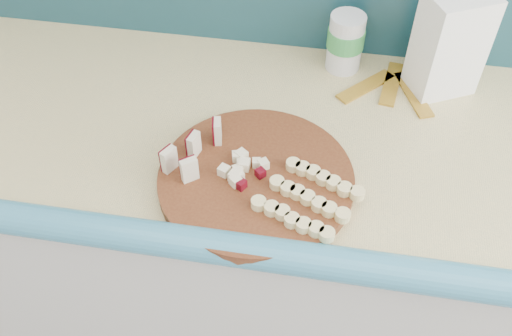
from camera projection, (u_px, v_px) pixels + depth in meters
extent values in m
cube|color=beige|center=(384.00, 274.00, 1.45)|extent=(2.20, 0.60, 0.88)
cube|color=#DBC780|center=(423.00, 150.00, 1.12)|extent=(2.20, 0.60, 0.03)
cube|color=teal|center=(428.00, 282.00, 0.92)|extent=(2.20, 0.06, 0.03)
cylinder|color=#481F0F|center=(256.00, 180.00, 1.03)|extent=(0.47, 0.47, 0.02)
cube|color=beige|center=(169.00, 160.00, 1.02)|extent=(0.02, 0.03, 0.05)
cube|color=#49050F|center=(166.00, 158.00, 1.02)|extent=(0.02, 0.03, 0.05)
cube|color=beige|center=(194.00, 145.00, 1.04)|extent=(0.02, 0.03, 0.05)
cube|color=#49050F|center=(191.00, 143.00, 1.04)|extent=(0.02, 0.03, 0.05)
cube|color=beige|center=(218.00, 131.00, 1.06)|extent=(0.02, 0.03, 0.05)
cube|color=#49050F|center=(214.00, 130.00, 1.07)|extent=(0.02, 0.03, 0.05)
cube|color=beige|center=(189.00, 170.00, 1.00)|extent=(0.02, 0.03, 0.05)
cube|color=#49050F|center=(186.00, 168.00, 1.00)|extent=(0.02, 0.03, 0.05)
cube|color=#FAF2C8|center=(250.00, 169.00, 1.02)|extent=(0.02, 0.02, 0.02)
cube|color=#FAF2C8|center=(254.00, 168.00, 1.02)|extent=(0.02, 0.02, 0.02)
cube|color=#49050F|center=(257.00, 165.00, 1.03)|extent=(0.02, 0.02, 0.02)
cube|color=#FAF2C8|center=(250.00, 165.00, 1.03)|extent=(0.02, 0.02, 0.02)
cube|color=#FAF2C8|center=(249.00, 161.00, 1.03)|extent=(0.02, 0.02, 0.02)
cube|color=#FAF2C8|center=(245.00, 158.00, 1.04)|extent=(0.02, 0.02, 0.02)
cube|color=#FAF2C8|center=(243.00, 164.00, 1.03)|extent=(0.02, 0.02, 0.02)
cube|color=#FAF2C8|center=(238.00, 163.00, 1.03)|extent=(0.02, 0.02, 0.02)
cube|color=#49050F|center=(232.00, 166.00, 1.03)|extent=(0.02, 0.02, 0.02)
cube|color=#FAF2C8|center=(239.00, 169.00, 1.02)|extent=(0.02, 0.02, 0.02)
cube|color=#FAF2C8|center=(238.00, 173.00, 1.01)|extent=(0.02, 0.02, 0.02)
cube|color=#FAF2C8|center=(245.00, 170.00, 1.02)|extent=(0.02, 0.02, 0.02)
cube|color=#FAF2C8|center=(247.00, 173.00, 1.01)|extent=(0.02, 0.02, 0.02)
cube|color=#FAF2C8|center=(252.00, 175.00, 1.01)|extent=(0.02, 0.02, 0.02)
cylinder|color=beige|center=(261.00, 203.00, 0.97)|extent=(0.03, 0.03, 0.02)
cylinder|color=beige|center=(271.00, 208.00, 0.96)|extent=(0.03, 0.03, 0.02)
cylinder|color=beige|center=(282.00, 213.00, 0.95)|extent=(0.03, 0.03, 0.02)
cylinder|color=beige|center=(293.00, 219.00, 0.95)|extent=(0.03, 0.03, 0.02)
cylinder|color=beige|center=(304.00, 225.00, 0.94)|extent=(0.03, 0.03, 0.02)
cylinder|color=beige|center=(315.00, 230.00, 0.93)|extent=(0.03, 0.03, 0.02)
cylinder|color=beige|center=(327.00, 236.00, 0.92)|extent=(0.03, 0.03, 0.02)
cylinder|color=beige|center=(277.00, 183.00, 1.00)|extent=(0.03, 0.03, 0.02)
cylinder|color=beige|center=(288.00, 188.00, 0.99)|extent=(0.03, 0.03, 0.02)
cylinder|color=beige|center=(298.00, 193.00, 0.98)|extent=(0.03, 0.03, 0.02)
cylinder|color=beige|center=(309.00, 198.00, 0.98)|extent=(0.03, 0.03, 0.02)
cylinder|color=beige|center=(320.00, 204.00, 0.97)|extent=(0.03, 0.03, 0.02)
cylinder|color=beige|center=(331.00, 209.00, 0.96)|extent=(0.03, 0.03, 0.02)
cylinder|color=beige|center=(342.00, 214.00, 0.95)|extent=(0.03, 0.03, 0.02)
cylinder|color=beige|center=(293.00, 164.00, 1.03)|extent=(0.03, 0.03, 0.02)
cylinder|color=beige|center=(303.00, 169.00, 1.02)|extent=(0.03, 0.03, 0.02)
cylinder|color=beige|center=(313.00, 174.00, 1.01)|extent=(0.03, 0.03, 0.02)
cylinder|color=beige|center=(324.00, 179.00, 1.01)|extent=(0.03, 0.03, 0.02)
cylinder|color=beige|center=(334.00, 184.00, 1.00)|extent=(0.03, 0.03, 0.02)
cylinder|color=beige|center=(345.00, 189.00, 0.99)|extent=(0.03, 0.03, 0.02)
cylinder|color=beige|center=(356.00, 194.00, 0.98)|extent=(0.03, 0.03, 0.02)
cube|color=white|center=(450.00, 44.00, 1.14)|extent=(0.16, 0.14, 0.22)
cylinder|color=silver|center=(345.00, 42.00, 1.22)|extent=(0.08, 0.08, 0.13)
cylinder|color=green|center=(346.00, 38.00, 1.21)|extent=(0.08, 0.08, 0.04)
cube|color=#B28822|center=(366.00, 86.00, 1.22)|extent=(0.12, 0.13, 0.01)
cube|color=#B28822|center=(392.00, 84.00, 1.23)|extent=(0.05, 0.15, 0.01)
cube|color=#B28822|center=(413.00, 94.00, 1.20)|extent=(0.08, 0.15, 0.01)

